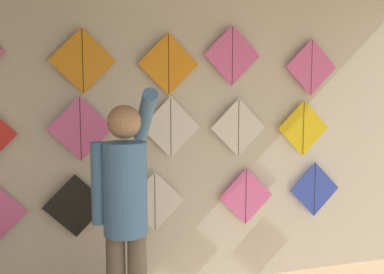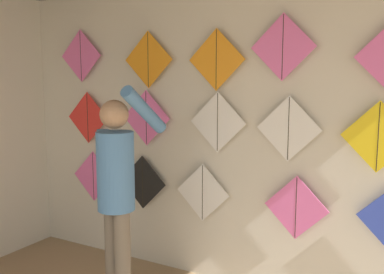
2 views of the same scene
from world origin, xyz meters
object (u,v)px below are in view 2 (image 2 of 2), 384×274
(kite_13, at_px, (283,47))
(kite_2, at_px, (203,193))
(kite_1, at_px, (143,182))
(kite_12, at_px, (216,60))
(kite_3, at_px, (296,208))
(kite_8, at_px, (289,129))
(kite_6, at_px, (146,118))
(kite_0, at_px, (93,176))
(kite_9, at_px, (378,137))
(kite_10, at_px, (81,56))
(shopkeeper, at_px, (117,186))
(kite_5, at_px, (88,118))
(kite_11, at_px, (148,60))
(kite_7, at_px, (218,122))

(kite_13, bearing_deg, kite_2, 180.00)
(kite_1, xyz_separation_m, kite_13, (1.43, 0.00, 1.31))
(kite_12, distance_m, kite_13, 0.61)
(kite_3, bearing_deg, kite_8, 180.00)
(kite_6, relative_size, kite_13, 1.00)
(kite_6, bearing_deg, kite_8, 0.00)
(kite_8, bearing_deg, kite_0, 180.00)
(kite_9, bearing_deg, kite_6, 180.00)
(kite_8, relative_size, kite_13, 1.00)
(kite_2, height_order, kite_13, kite_13)
(kite_2, xyz_separation_m, kite_6, (-0.64, 0.00, 0.68))
(kite_6, distance_m, kite_10, 1.05)
(shopkeeper, bearing_deg, kite_3, 52.40)
(kite_0, distance_m, kite_12, 1.94)
(kite_6, bearing_deg, kite_0, 180.00)
(kite_5, height_order, kite_12, kite_12)
(kite_10, relative_size, kite_13, 1.00)
(kite_10, xyz_separation_m, kite_13, (2.22, 0.00, 0.02))
(kite_11, bearing_deg, kite_2, 0.00)
(shopkeeper, relative_size, kite_0, 3.39)
(kite_7, distance_m, kite_8, 0.66)
(kite_8, height_order, kite_11, kite_11)
(kite_0, height_order, kite_5, kite_5)
(kite_9, bearing_deg, kite_2, 180.00)
(kite_2, bearing_deg, kite_8, 0.00)
(kite_0, xyz_separation_m, kite_7, (1.51, 0.00, 0.67))
(kite_2, bearing_deg, kite_0, 180.00)
(kite_10, bearing_deg, shopkeeper, -35.98)
(shopkeeper, xyz_separation_m, kite_11, (-0.23, 0.81, 1.05))
(kite_12, xyz_separation_m, kite_13, (0.60, 0.00, 0.09))
(kite_5, distance_m, kite_10, 0.66)
(kite_1, bearing_deg, kite_5, 180.00)
(kite_9, bearing_deg, kite_3, 180.00)
(kite_0, bearing_deg, shopkeeper, -39.19)
(kite_6, relative_size, kite_11, 1.00)
(kite_5, relative_size, kite_10, 1.00)
(kite_7, xyz_separation_m, kite_11, (-0.76, 0.00, 0.57))
(kite_10, relative_size, kite_11, 1.00)
(shopkeeper, height_order, kite_9, shopkeeper)
(kite_2, relative_size, kite_10, 1.00)
(shopkeeper, height_order, kite_5, shopkeeper)
(kite_5, bearing_deg, kite_0, 0.00)
(kite_10, distance_m, kite_13, 2.22)
(shopkeeper, relative_size, kite_11, 3.39)
(kite_8, relative_size, kite_10, 1.00)
(kite_3, bearing_deg, kite_2, 180.00)
(kite_7, relative_size, kite_8, 1.00)
(kite_3, relative_size, kite_6, 1.00)
(kite_0, distance_m, kite_2, 1.36)
(kite_13, bearing_deg, kite_6, 180.00)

